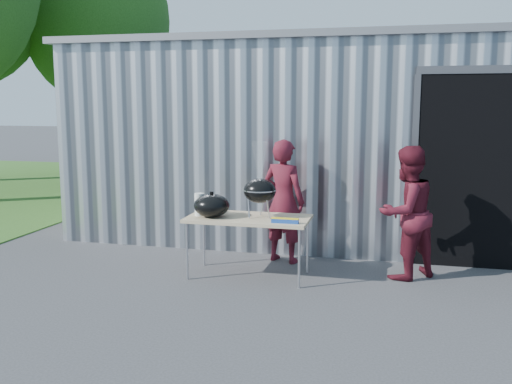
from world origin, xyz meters
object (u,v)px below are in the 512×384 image
(folding_table, at_px, (248,220))
(person_cook, at_px, (284,201))
(kettle_grill, at_px, (260,183))
(person_bystander, at_px, (406,213))

(folding_table, xyz_separation_m, person_cook, (0.29, 0.76, 0.12))
(kettle_grill, relative_size, person_bystander, 0.57)
(person_bystander, bearing_deg, person_cook, -56.51)
(person_cook, xyz_separation_m, person_bystander, (1.59, -0.36, -0.02))
(kettle_grill, height_order, person_cook, kettle_grill)
(folding_table, bearing_deg, person_cook, 69.32)
(person_cook, bearing_deg, folding_table, 87.65)
(person_bystander, bearing_deg, folding_table, -31.66)
(person_bystander, bearing_deg, kettle_grill, -31.21)
(folding_table, relative_size, person_cook, 0.90)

